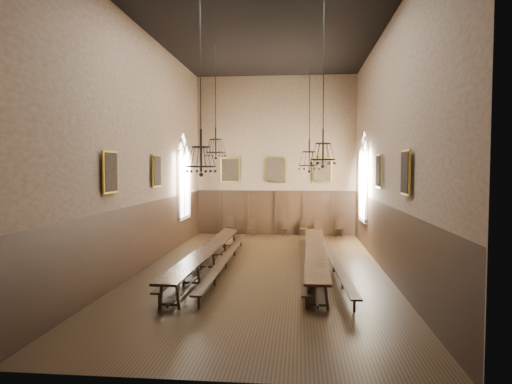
# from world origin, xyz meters

# --- Properties ---
(floor) EXTENTS (9.00, 18.00, 0.02)m
(floor) POSITION_xyz_m (0.00, 0.00, -0.01)
(floor) COLOR black
(floor) RESTS_ON ground
(ceiling) EXTENTS (9.00, 18.00, 0.02)m
(ceiling) POSITION_xyz_m (0.00, 0.00, 9.01)
(ceiling) COLOR black
(ceiling) RESTS_ON ground
(wall_back) EXTENTS (9.00, 0.02, 9.00)m
(wall_back) POSITION_xyz_m (0.00, 9.01, 4.50)
(wall_back) COLOR #8B7256
(wall_back) RESTS_ON ground
(wall_front) EXTENTS (9.00, 0.02, 9.00)m
(wall_front) POSITION_xyz_m (0.00, -9.01, 4.50)
(wall_front) COLOR #8B7256
(wall_front) RESTS_ON ground
(wall_left) EXTENTS (0.02, 18.00, 9.00)m
(wall_left) POSITION_xyz_m (-4.51, 0.00, 4.50)
(wall_left) COLOR #8B7256
(wall_left) RESTS_ON ground
(wall_right) EXTENTS (0.02, 18.00, 9.00)m
(wall_right) POSITION_xyz_m (4.51, 0.00, 4.50)
(wall_right) COLOR #8B7256
(wall_right) RESTS_ON ground
(wainscot_panelling) EXTENTS (9.00, 18.00, 2.50)m
(wainscot_panelling) POSITION_xyz_m (0.00, 0.00, 1.25)
(wainscot_panelling) COLOR black
(wainscot_panelling) RESTS_ON floor
(table_left) EXTENTS (0.92, 10.53, 0.82)m
(table_left) POSITION_xyz_m (-2.06, -0.25, 0.41)
(table_left) COLOR black
(table_left) RESTS_ON floor
(table_right) EXTENTS (0.98, 10.66, 0.83)m
(table_right) POSITION_xyz_m (1.97, 0.14, 0.42)
(table_right) COLOR black
(table_right) RESTS_ON floor
(bench_left_outer) EXTENTS (0.45, 9.64, 0.43)m
(bench_left_outer) POSITION_xyz_m (-2.61, -0.19, 0.28)
(bench_left_outer) COLOR black
(bench_left_outer) RESTS_ON floor
(bench_left_inner) EXTENTS (0.46, 10.74, 0.48)m
(bench_left_inner) POSITION_xyz_m (-1.41, 0.06, 0.31)
(bench_left_inner) COLOR black
(bench_left_inner) RESTS_ON floor
(bench_right_inner) EXTENTS (0.36, 9.55, 0.43)m
(bench_right_inner) POSITION_xyz_m (1.53, -0.12, 0.27)
(bench_right_inner) COLOR black
(bench_right_inner) RESTS_ON floor
(bench_right_outer) EXTENTS (0.72, 10.14, 0.46)m
(bench_right_outer) POSITION_xyz_m (2.63, -0.11, 0.29)
(bench_right_outer) COLOR black
(bench_right_outer) RESTS_ON floor
(chair_1) EXTENTS (0.55, 0.55, 1.04)m
(chair_1) POSITION_xyz_m (-2.60, 8.47, 0.32)
(chair_1) COLOR black
(chair_1) RESTS_ON floor
(chair_2) EXTENTS (0.45, 0.45, 0.90)m
(chair_2) POSITION_xyz_m (-1.39, 8.61, 0.27)
(chair_2) COLOR black
(chair_2) RESTS_ON floor
(chair_4) EXTENTS (0.47, 0.47, 0.86)m
(chair_4) POSITION_xyz_m (0.57, 8.56, 0.26)
(chair_4) COLOR black
(chair_4) RESTS_ON floor
(chair_5) EXTENTS (0.44, 0.44, 0.88)m
(chair_5) POSITION_xyz_m (1.56, 8.53, 0.27)
(chair_5) COLOR black
(chair_5) RESTS_ON floor
(chair_6) EXTENTS (0.41, 0.41, 0.86)m
(chair_6) POSITION_xyz_m (2.40, 8.56, 0.26)
(chair_6) COLOR black
(chair_6) RESTS_ON floor
(chair_7) EXTENTS (0.54, 0.54, 1.00)m
(chair_7) POSITION_xyz_m (3.55, 8.50, 0.30)
(chair_7) COLOR black
(chair_7) RESTS_ON floor
(chandelier_back_left) EXTENTS (0.86, 0.86, 4.67)m
(chandelier_back_left) POSITION_xyz_m (-2.21, 2.36, 4.78)
(chandelier_back_left) COLOR black
(chandelier_back_left) RESTS_ON ceiling
(chandelier_back_right) EXTENTS (0.92, 0.92, 5.24)m
(chandelier_back_right) POSITION_xyz_m (1.77, 2.94, 4.25)
(chandelier_back_right) COLOR black
(chandelier_back_right) RESTS_ON ceiling
(chandelier_front_left) EXTENTS (0.95, 0.95, 5.30)m
(chandelier_front_left) POSITION_xyz_m (-1.73, -2.74, 4.19)
(chandelier_front_left) COLOR black
(chandelier_front_left) RESTS_ON ceiling
(chandelier_front_right) EXTENTS (0.78, 0.78, 5.05)m
(chandelier_front_right) POSITION_xyz_m (2.09, -2.37, 4.46)
(chandelier_front_right) COLOR black
(chandelier_front_right) RESTS_ON ceiling
(portrait_back_0) EXTENTS (1.10, 0.12, 1.40)m
(portrait_back_0) POSITION_xyz_m (-2.60, 8.88, 3.70)
(portrait_back_0) COLOR gold
(portrait_back_0) RESTS_ON wall_back
(portrait_back_1) EXTENTS (1.10, 0.12, 1.40)m
(portrait_back_1) POSITION_xyz_m (0.00, 8.88, 3.70)
(portrait_back_1) COLOR gold
(portrait_back_1) RESTS_ON wall_back
(portrait_back_2) EXTENTS (1.10, 0.12, 1.40)m
(portrait_back_2) POSITION_xyz_m (2.60, 8.88, 3.70)
(portrait_back_2) COLOR gold
(portrait_back_2) RESTS_ON wall_back
(portrait_left_0) EXTENTS (0.12, 1.00, 1.30)m
(portrait_left_0) POSITION_xyz_m (-4.38, 1.00, 3.70)
(portrait_left_0) COLOR gold
(portrait_left_0) RESTS_ON wall_left
(portrait_left_1) EXTENTS (0.12, 1.00, 1.30)m
(portrait_left_1) POSITION_xyz_m (-4.38, -3.50, 3.70)
(portrait_left_1) COLOR gold
(portrait_left_1) RESTS_ON wall_left
(portrait_right_0) EXTENTS (0.12, 1.00, 1.30)m
(portrait_right_0) POSITION_xyz_m (4.38, 1.00, 3.70)
(portrait_right_0) COLOR gold
(portrait_right_0) RESTS_ON wall_right
(portrait_right_1) EXTENTS (0.12, 1.00, 1.30)m
(portrait_right_1) POSITION_xyz_m (4.38, -3.50, 3.70)
(portrait_right_1) COLOR gold
(portrait_right_1) RESTS_ON wall_right
(window_right) EXTENTS (0.20, 2.20, 4.60)m
(window_right) POSITION_xyz_m (4.43, 5.50, 3.40)
(window_right) COLOR white
(window_right) RESTS_ON wall_right
(window_left) EXTENTS (0.20, 2.20, 4.60)m
(window_left) POSITION_xyz_m (-4.43, 5.50, 3.40)
(window_left) COLOR white
(window_left) RESTS_ON wall_left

